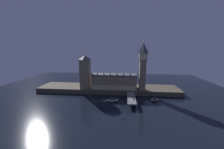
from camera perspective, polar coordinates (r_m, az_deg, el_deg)
ground_plane at (r=187.28m, az=-3.12°, el=-10.25°), size 400.00×400.00×0.00m
embankment at (r=222.82m, az=-1.60°, el=-5.89°), size 220.00×42.00×6.92m
parliament_hall at (r=210.50m, az=0.90°, el=-2.79°), size 67.20×21.61×26.44m
clock_tower at (r=201.67m, az=12.69°, el=3.89°), size 10.73×10.84×70.01m
victoria_tower at (r=213.44m, az=-11.10°, el=1.09°), size 14.37×14.37×56.24m
bridge at (r=179.21m, az=8.00°, el=-9.77°), size 10.42×46.00×6.09m
car_southbound_lead at (r=171.36m, az=8.90°, el=-9.97°), size 1.91×4.51×1.40m
car_southbound_trail at (r=182.73m, az=8.69°, el=-8.62°), size 2.11×4.59×1.58m
pedestrian_near_rail at (r=163.65m, az=6.61°, el=-10.79°), size 0.38×0.38×1.83m
pedestrian_far_rail at (r=185.04m, az=6.50°, el=-8.25°), size 0.38×0.38×1.81m
street_lamp_near at (r=163.22m, az=6.48°, el=-9.60°), size 1.34×0.60×6.85m
street_lamp_mid at (r=177.57m, az=9.67°, el=-8.00°), size 1.34×0.60×6.90m
street_lamp_far at (r=191.19m, az=6.37°, el=-6.62°), size 1.34×0.60×6.64m
boat_upstream at (r=179.81m, az=0.13°, el=-10.53°), size 16.81×7.30×4.83m
boat_downstream at (r=190.34m, az=17.36°, el=-9.90°), size 11.99×7.31×4.10m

